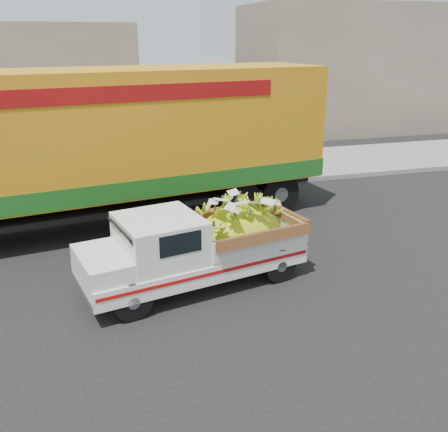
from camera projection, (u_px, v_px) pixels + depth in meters
name	position (u px, v px, depth m)	size (l,w,h in m)	color
ground	(174.00, 286.00, 9.52)	(100.00, 100.00, 0.00)	black
curb	(135.00, 193.00, 14.96)	(60.00, 0.25, 0.15)	gray
sidewalk	(127.00, 176.00, 16.86)	(60.00, 4.00, 0.14)	gray
building_right	(381.00, 68.00, 25.86)	(14.00, 6.00, 6.00)	gray
pickup_truck	(209.00, 243.00, 9.46)	(4.42, 2.36, 1.47)	black
semi_trailer	(89.00, 143.00, 11.73)	(12.07, 4.34, 3.80)	black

